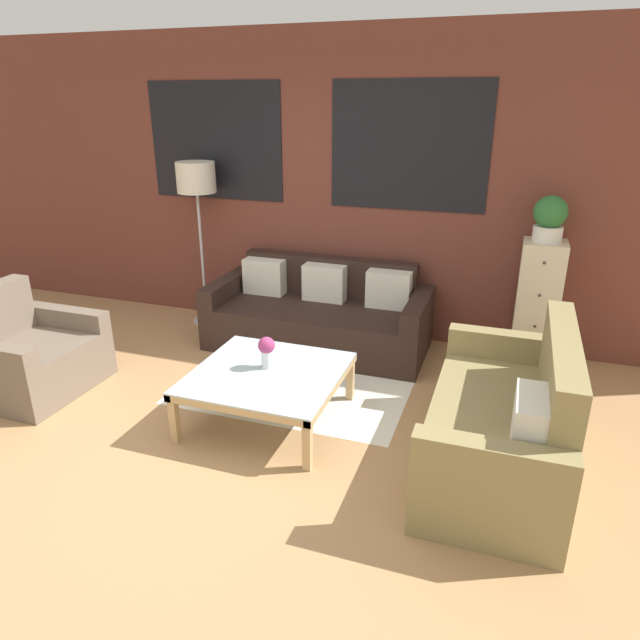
{
  "coord_description": "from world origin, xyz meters",
  "views": [
    {
      "loc": [
        1.91,
        -2.76,
        2.2
      ],
      "look_at": [
        0.53,
        1.23,
        0.55
      ],
      "focal_mm": 32.0,
      "sensor_mm": 36.0,
      "label": 1
    }
  ],
  "objects_px": {
    "settee_vintage": "(505,425)",
    "floor_lamp": "(197,185)",
    "potted_plant": "(550,218)",
    "drawer_cabinet": "(537,304)",
    "couch_dark": "(319,316)",
    "coffee_table": "(267,378)",
    "armchair_corner": "(30,357)",
    "flower_vase": "(267,350)"
  },
  "relations": [
    {
      "from": "settee_vintage",
      "to": "armchair_corner",
      "type": "xyz_separation_m",
      "value": [
        -3.6,
        -0.12,
        -0.03
      ]
    },
    {
      "from": "settee_vintage",
      "to": "floor_lamp",
      "type": "relative_size",
      "value": 1.01
    },
    {
      "from": "armchair_corner",
      "to": "floor_lamp",
      "type": "bearing_deg",
      "value": 72.31
    },
    {
      "from": "settee_vintage",
      "to": "floor_lamp",
      "type": "bearing_deg",
      "value": 151.58
    },
    {
      "from": "armchair_corner",
      "to": "drawer_cabinet",
      "type": "height_order",
      "value": "drawer_cabinet"
    },
    {
      "from": "couch_dark",
      "to": "armchair_corner",
      "type": "bearing_deg",
      "value": -140.07
    },
    {
      "from": "drawer_cabinet",
      "to": "flower_vase",
      "type": "bearing_deg",
      "value": -139.36
    },
    {
      "from": "coffee_table",
      "to": "floor_lamp",
      "type": "relative_size",
      "value": 0.63
    },
    {
      "from": "couch_dark",
      "to": "flower_vase",
      "type": "xyz_separation_m",
      "value": [
        0.06,
        -1.33,
        0.24
      ]
    },
    {
      "from": "drawer_cabinet",
      "to": "flower_vase",
      "type": "xyz_separation_m",
      "value": [
        -1.83,
        -1.57,
        -0.03
      ]
    },
    {
      "from": "floor_lamp",
      "to": "flower_vase",
      "type": "xyz_separation_m",
      "value": [
        1.38,
        -1.53,
        -0.89
      ]
    },
    {
      "from": "floor_lamp",
      "to": "couch_dark",
      "type": "bearing_deg",
      "value": -8.2
    },
    {
      "from": "couch_dark",
      "to": "armchair_corner",
      "type": "distance_m",
      "value": 2.46
    },
    {
      "from": "couch_dark",
      "to": "coffee_table",
      "type": "bearing_deg",
      "value": -86.29
    },
    {
      "from": "drawer_cabinet",
      "to": "armchair_corner",
      "type": "bearing_deg",
      "value": -154.36
    },
    {
      "from": "couch_dark",
      "to": "drawer_cabinet",
      "type": "relative_size",
      "value": 1.84
    },
    {
      "from": "settee_vintage",
      "to": "potted_plant",
      "type": "distance_m",
      "value": 1.96
    },
    {
      "from": "coffee_table",
      "to": "potted_plant",
      "type": "height_order",
      "value": "potted_plant"
    },
    {
      "from": "drawer_cabinet",
      "to": "potted_plant",
      "type": "xyz_separation_m",
      "value": [
        0.0,
        0.0,
        0.74
      ]
    },
    {
      "from": "couch_dark",
      "to": "flower_vase",
      "type": "height_order",
      "value": "couch_dark"
    },
    {
      "from": "couch_dark",
      "to": "settee_vintage",
      "type": "relative_size",
      "value": 1.23
    },
    {
      "from": "armchair_corner",
      "to": "coffee_table",
      "type": "xyz_separation_m",
      "value": [
        1.98,
        0.18,
        0.06
      ]
    },
    {
      "from": "floor_lamp",
      "to": "drawer_cabinet",
      "type": "height_order",
      "value": "floor_lamp"
    },
    {
      "from": "armchair_corner",
      "to": "coffee_table",
      "type": "bearing_deg",
      "value": 5.25
    },
    {
      "from": "flower_vase",
      "to": "armchair_corner",
      "type": "bearing_deg",
      "value": -172.88
    },
    {
      "from": "floor_lamp",
      "to": "potted_plant",
      "type": "xyz_separation_m",
      "value": [
        3.21,
        0.04,
        -0.12
      ]
    },
    {
      "from": "couch_dark",
      "to": "coffee_table",
      "type": "xyz_separation_m",
      "value": [
        0.09,
        -1.4,
        0.05
      ]
    },
    {
      "from": "couch_dark",
      "to": "armchair_corner",
      "type": "xyz_separation_m",
      "value": [
        -1.89,
        -1.58,
        -0.01
      ]
    },
    {
      "from": "couch_dark",
      "to": "settee_vintage",
      "type": "bearing_deg",
      "value": -40.24
    },
    {
      "from": "drawer_cabinet",
      "to": "flower_vase",
      "type": "distance_m",
      "value": 2.41
    },
    {
      "from": "drawer_cabinet",
      "to": "potted_plant",
      "type": "height_order",
      "value": "potted_plant"
    },
    {
      "from": "coffee_table",
      "to": "flower_vase",
      "type": "relative_size",
      "value": 4.38
    },
    {
      "from": "settee_vintage",
      "to": "potted_plant",
      "type": "bearing_deg",
      "value": 84.13
    },
    {
      "from": "armchair_corner",
      "to": "drawer_cabinet",
      "type": "bearing_deg",
      "value": 25.64
    },
    {
      "from": "coffee_table",
      "to": "drawer_cabinet",
      "type": "xyz_separation_m",
      "value": [
        1.8,
        1.63,
        0.21
      ]
    },
    {
      "from": "settee_vintage",
      "to": "drawer_cabinet",
      "type": "height_order",
      "value": "drawer_cabinet"
    },
    {
      "from": "couch_dark",
      "to": "floor_lamp",
      "type": "xyz_separation_m",
      "value": [
        -1.32,
        0.19,
        1.13
      ]
    },
    {
      "from": "potted_plant",
      "to": "couch_dark",
      "type": "bearing_deg",
      "value": -172.93
    },
    {
      "from": "couch_dark",
      "to": "flower_vase",
      "type": "relative_size",
      "value": 8.53
    },
    {
      "from": "flower_vase",
      "to": "drawer_cabinet",
      "type": "bearing_deg",
      "value": 40.64
    },
    {
      "from": "potted_plant",
      "to": "flower_vase",
      "type": "xyz_separation_m",
      "value": [
        -1.83,
        -1.57,
        -0.77
      ]
    },
    {
      "from": "couch_dark",
      "to": "settee_vintage",
      "type": "xyz_separation_m",
      "value": [
        1.72,
        -1.45,
        0.02
      ]
    }
  ]
}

